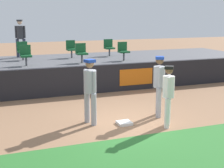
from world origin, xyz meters
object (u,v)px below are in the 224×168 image
object	(u,v)px
seat_back_right	(109,47)
seat_back_left	(22,50)
seat_front_center	(81,52)
seat_front_left	(26,54)
player_fielder_home	(169,92)
spectator_hooded	(20,36)
first_base	(124,123)
player_runner_visitor	(159,82)
player_coach_visitor	(90,87)
seat_front_right	(123,50)
seat_back_center	(71,48)

from	to	relation	value
seat_back_right	seat_back_left	bearing A→B (deg)	180.00
seat_back_right	seat_front_center	distance (m)	2.65
seat_back_left	seat_front_left	bearing A→B (deg)	-91.99
player_fielder_home	spectator_hooded	distance (m)	9.51
first_base	seat_back_left	size ratio (longest dim) A/B	0.48
first_base	seat_back_right	bearing A→B (deg)	72.96
player_runner_visitor	player_coach_visitor	world-z (taller)	player_coach_visitor
player_coach_visitor	seat_back_right	world-z (taller)	seat_back_right
first_base	spectator_hooded	bearing A→B (deg)	103.31
seat_front_center	seat_front_right	xyz separation A→B (m)	(1.98, -0.00, -0.00)
player_fielder_home	spectator_hooded	world-z (taller)	spectator_hooded
seat_front_center	first_base	bearing A→B (deg)	-92.93
seat_back_right	spectator_hooded	distance (m)	4.38
player_coach_visitor	seat_back_center	bearing A→B (deg)	152.26
player_runner_visitor	seat_front_right	bearing A→B (deg)	-163.47
seat_front_left	spectator_hooded	size ratio (longest dim) A/B	0.46
seat_back_right	spectator_hooded	bearing A→B (deg)	165.78
player_fielder_home	first_base	bearing A→B (deg)	-83.54
seat_back_left	seat_back_right	bearing A→B (deg)	-0.00
seat_front_center	seat_front_right	bearing A→B (deg)	-0.01
player_runner_visitor	spectator_hooded	size ratio (longest dim) A/B	1.03
first_base	seat_back_center	xyz separation A→B (m)	(0.28, 7.28, 1.49)
first_base	player_fielder_home	xyz separation A→B (m)	(1.08, -0.59, 0.96)
player_coach_visitor	spectator_hooded	xyz separation A→B (m)	(-1.08, 7.94, 1.01)
first_base	player_fielder_home	size ratio (longest dim) A/B	0.23
player_coach_visitor	seat_front_left	xyz separation A→B (m)	(-1.19, 5.07, 0.43)
player_fielder_home	player_coach_visitor	bearing A→B (deg)	-81.87
first_base	player_fielder_home	world-z (taller)	player_fielder_home
player_coach_visitor	player_fielder_home	bearing A→B (deg)	45.03
player_coach_visitor	seat_front_center	distance (m)	5.22
seat_back_right	seat_back_center	world-z (taller)	same
seat_back_center	seat_front_center	bearing A→B (deg)	-89.87
seat_front_center	spectator_hooded	bearing A→B (deg)	128.21
seat_front_right	seat_back_left	world-z (taller)	same
spectator_hooded	seat_back_right	bearing A→B (deg)	-176.71
seat_back_left	seat_back_center	size ratio (longest dim) A/B	1.00
seat_back_right	seat_back_left	xyz separation A→B (m)	(-4.25, 0.00, 0.00)
seat_back_right	seat_back_left	world-z (taller)	same
player_fielder_home	seat_back_right	size ratio (longest dim) A/B	2.07
player_runner_visitor	spectator_hooded	world-z (taller)	spectator_hooded
seat_back_center	spectator_hooded	xyz separation A→B (m)	(-2.25, 1.07, 0.58)
seat_front_left	seat_front_center	xyz separation A→B (m)	(2.37, 0.00, 0.00)
player_fielder_home	player_coach_visitor	world-z (taller)	player_coach_visitor
player_runner_visitor	seat_front_left	distance (m)	6.15
seat_front_left	seat_back_right	xyz separation A→B (m)	(4.32, 1.80, 0.00)
seat_front_center	seat_back_left	world-z (taller)	same
player_runner_visitor	seat_back_center	distance (m)	7.00
seat_front_right	seat_front_left	bearing A→B (deg)	180.00
seat_front_center	seat_back_center	distance (m)	1.80
player_fielder_home	seat_front_right	bearing A→B (deg)	-155.94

